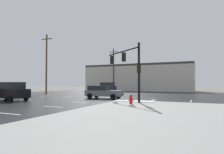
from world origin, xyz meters
The scene contains 13 objects.
ground_plane centered at (0.00, 0.00, 0.00)m, with size 120.00×120.00×0.00m, color slate.
road_asphalt centered at (0.00, 0.00, 0.01)m, with size 44.00×44.00×0.02m, color black.
sidewalk_corner centered at (12.00, -12.00, 0.07)m, with size 18.00×18.00×0.14m, color #9E9E99.
snow_strip_curbside centered at (5.00, -4.00, 0.17)m, with size 4.00×1.60×0.06m, color white.
lane_markings centered at (1.20, -1.38, 0.02)m, with size 36.15×36.15×0.01m.
traffic_signal_mast centered at (4.35, -3.83, 3.95)m, with size 5.04×4.23×5.58m.
fire_hydrant centered at (5.41, -6.26, 0.54)m, with size 0.48×0.26×0.79m.
strip_building_background centered at (-3.35, 25.44, 3.25)m, with size 26.24×8.00×6.49m.
suv_navy centered at (-6.48, 13.99, 1.09)m, with size 2.21×4.86×2.03m.
suv_black centered at (-8.38, -7.51, 1.09)m, with size 4.88×2.28×2.03m.
sedan_grey centered at (-0.12, -0.77, 0.85)m, with size 4.60×2.18×1.58m.
utility_pole_far centered at (-13.47, 3.89, 5.42)m, with size 2.20×0.28×10.40m.
utility_pole_distant centered at (-8.43, 21.37, 5.37)m, with size 2.20×0.28×10.30m.
Camera 1 is at (11.02, -22.77, 1.97)m, focal length 31.86 mm.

